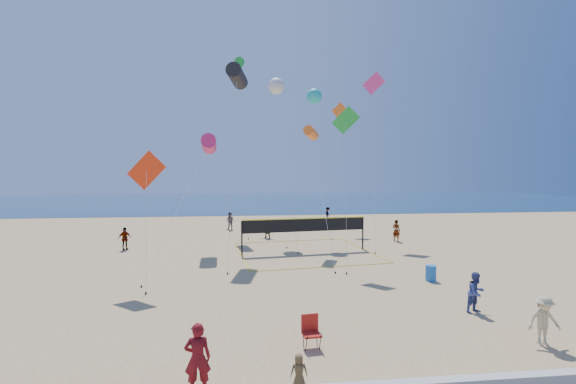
{
  "coord_description": "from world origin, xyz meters",
  "views": [
    {
      "loc": [
        -1.87,
        -11.42,
        5.52
      ],
      "look_at": [
        -0.38,
        2.0,
        4.82
      ],
      "focal_mm": 24.0,
      "sensor_mm": 36.0,
      "label": 1
    }
  ],
  "objects": [
    {
      "name": "kite_6",
      "position": [
        0.8,
        21.43,
        12.77
      ],
      "size": [
        1.75,
        8.24,
        13.46
      ],
      "rotation": [
        0.0,
        0.0,
        -0.28
      ],
      "color": "silver",
      "rests_on": "ground"
    },
    {
      "name": "ocean",
      "position": [
        0.0,
        62.0,
        0.01
      ],
      "size": [
        140.0,
        50.0,
        0.03
      ],
      "primitive_type": "cube",
      "color": "navy",
      "rests_on": "ground"
    },
    {
      "name": "woman",
      "position": [
        -3.07,
        -1.91,
        0.9
      ],
      "size": [
        0.69,
        0.48,
        1.79
      ],
      "primitive_type": "imported",
      "rotation": [
        0.0,
        0.0,
        3.22
      ],
      "color": "maroon",
      "rests_on": "ground"
    },
    {
      "name": "kite_9",
      "position": [
        7.05,
        25.03,
        10.65
      ],
      "size": [
        2.95,
        6.95,
        12.3
      ],
      "rotation": [
        0.0,
        0.0,
        0.27
      ],
      "color": "orange",
      "rests_on": "ground"
    },
    {
      "name": "far_person_3",
      "position": [
        -3.3,
        25.28,
        0.84
      ],
      "size": [
        0.97,
        0.86,
        1.68
      ],
      "primitive_type": "imported",
      "rotation": [
        0.0,
        0.0,
        -0.32
      ],
      "color": "gray",
      "rests_on": "ground"
    },
    {
      "name": "ground",
      "position": [
        0.0,
        0.0,
        0.0
      ],
      "size": [
        120.0,
        120.0,
        0.0
      ],
      "primitive_type": "plane",
      "color": "tan",
      "rests_on": "ground"
    },
    {
      "name": "volleyball_net",
      "position": [
        2.16,
        14.49,
        1.61
      ],
      "size": [
        9.82,
        9.69,
        2.36
      ],
      "rotation": [
        0.0,
        0.0,
        0.12
      ],
      "color": "black",
      "rests_on": "ground"
    },
    {
      "name": "kite_1",
      "position": [
        -2.39,
        15.82,
        12.14
      ],
      "size": [
        1.53,
        7.94,
        12.84
      ],
      "rotation": [
        0.0,
        0.0,
        -0.2
      ],
      "color": "black",
      "rests_on": "ground"
    },
    {
      "name": "bystander_a",
      "position": [
        7.12,
        2.53,
        0.8
      ],
      "size": [
        0.91,
        0.8,
        1.59
      ],
      "primitive_type": "imported",
      "rotation": [
        0.0,
        0.0,
        0.29
      ],
      "color": "#344183",
      "rests_on": "ground"
    },
    {
      "name": "kite_2",
      "position": [
        2.81,
        15.79,
        8.28
      ],
      "size": [
        1.37,
        8.0,
        8.77
      ],
      "rotation": [
        0.0,
        0.0,
        -0.41
      ],
      "color": "orange",
      "rests_on": "ground"
    },
    {
      "name": "camp_chair",
      "position": [
        0.15,
        0.28,
        0.58
      ],
      "size": [
        0.6,
        0.72,
        1.13
      ],
      "rotation": [
        0.0,
        0.0,
        0.1
      ],
      "color": "#AD1B13",
      "rests_on": "ground"
    },
    {
      "name": "kite_0",
      "position": [
        -4.42,
        16.46,
        7.5
      ],
      "size": [
        3.05,
        10.41,
        8.18
      ],
      "rotation": [
        0.0,
        0.0,
        0.06
      ],
      "color": "#D32462",
      "rests_on": "ground"
    },
    {
      "name": "kite_7",
      "position": [
        3.82,
        20.18,
        11.75
      ],
      "size": [
        3.59,
        5.08,
        12.39
      ],
      "rotation": [
        0.0,
        0.0,
        0.37
      ],
      "color": "#23B5BC",
      "rests_on": "ground"
    },
    {
      "name": "bystander_b",
      "position": [
        7.55,
        -0.41,
        0.8
      ],
      "size": [
        1.08,
        0.68,
        1.59
      ],
      "primitive_type": "imported",
      "rotation": [
        0.0,
        0.0,
        -0.09
      ],
      "color": "#C7B484",
      "rests_on": "ground"
    },
    {
      "name": "kite_4",
      "position": [
        4.08,
        11.02,
        8.18
      ],
      "size": [
        1.6,
        2.92,
        9.45
      ],
      "rotation": [
        0.0,
        0.0,
        -0.17
      ],
      "color": "green",
      "rests_on": "ground"
    },
    {
      "name": "kite_8",
      "position": [
        -2.55,
        25.01,
        15.3
      ],
      "size": [
        1.63,
        6.27,
        15.91
      ],
      "rotation": [
        0.0,
        0.0,
        0.23
      ],
      "color": "green",
      "rests_on": "ground"
    },
    {
      "name": "kite_5",
      "position": [
        8.66,
        19.52,
        12.19
      ],
      "size": [
        2.94,
        6.56,
        13.81
      ],
      "rotation": [
        0.0,
        0.0,
        0.13
      ],
      "color": "#F33A8C",
      "rests_on": "ground"
    },
    {
      "name": "far_person_2",
      "position": [
        10.05,
        17.82,
        0.86
      ],
      "size": [
        0.73,
        0.74,
        1.72
      ],
      "primitive_type": "imported",
      "rotation": [
        0.0,
        0.0,
        2.34
      ],
      "color": "gray",
      "rests_on": "ground"
    },
    {
      "name": "trash_barrel",
      "position": [
        7.47,
        6.92,
        0.39
      ],
      "size": [
        0.66,
        0.66,
        0.78
      ],
      "primitive_type": "cylinder",
      "rotation": [
        0.0,
        0.0,
        0.33
      ],
      "color": "blue",
      "rests_on": "ground"
    },
    {
      "name": "far_person_1",
      "position": [
        -0.07,
        20.32,
        0.77
      ],
      "size": [
        1.48,
        1.08,
        1.55
      ],
      "primitive_type": "imported",
      "rotation": [
        0.0,
        0.0,
        -0.49
      ],
      "color": "gray",
      "rests_on": "ground"
    },
    {
      "name": "far_person_0",
      "position": [
        -10.38,
        16.66,
        0.81
      ],
      "size": [
        0.99,
        0.89,
        1.61
      ],
      "primitive_type": "imported",
      "rotation": [
        0.0,
        0.0,
        0.65
      ],
      "color": "gray",
      "rests_on": "ground"
    },
    {
      "name": "far_person_4",
      "position": [
        7.51,
        31.7,
        0.74
      ],
      "size": [
        0.7,
        1.03,
        1.48
      ],
      "primitive_type": "imported",
      "rotation": [
        0.0,
        0.0,
        1.74
      ],
      "color": "gray",
      "rests_on": "ground"
    },
    {
      "name": "kite_3",
      "position": [
        -6.65,
        7.95,
        5.43
      ],
      "size": [
        1.95,
        1.96,
        6.57
      ],
      "rotation": [
        0.0,
        0.0,
        0.01
      ],
      "color": "#F73510",
      "rests_on": "ground"
    },
    {
      "name": "toddler",
      "position": [
        -0.69,
        -3.04,
        1.01
      ],
      "size": [
        0.4,
        0.26,
        0.82
      ],
      "primitive_type": "imported",
      "rotation": [
        0.0,
        0.0,
        3.14
      ],
      "color": "brown",
      "rests_on": "seawall"
    }
  ]
}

